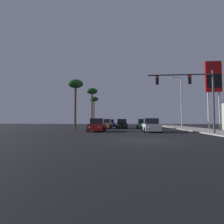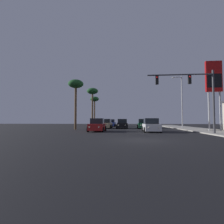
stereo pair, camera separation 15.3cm
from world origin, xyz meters
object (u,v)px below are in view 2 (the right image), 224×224
(car_tan, at_px, (106,124))
(car_black, at_px, (122,124))
(street_lamp, at_px, (181,99))
(car_green, at_px, (143,124))
(palm_tree_far, at_px, (95,100))
(gas_station_sign, at_px, (214,80))
(car_white, at_px, (151,126))
(car_blue, at_px, (111,123))
(traffic_light_mast, at_px, (194,89))
(car_red, at_px, (97,125))
(palm_tree_mid, at_px, (92,93))
(palm_tree_near, at_px, (76,86))

(car_tan, relative_size, car_black, 1.00)
(car_black, bearing_deg, street_lamp, 174.75)
(car_green, relative_size, palm_tree_far, 0.55)
(car_black, xyz_separation_m, gas_station_sign, (12.10, -8.19, 5.86))
(car_white, distance_m, gas_station_sign, 10.22)
(car_blue, bearing_deg, car_green, 125.59)
(car_tan, bearing_deg, palm_tree_far, -70.52)
(traffic_light_mast, xyz_separation_m, palm_tree_far, (-15.83, 28.08, 2.17))
(car_red, relative_size, traffic_light_mast, 0.64)
(car_red, xyz_separation_m, gas_station_sign, (15.07, 1.01, 5.86))
(traffic_light_mast, bearing_deg, car_green, 108.33)
(street_lamp, relative_size, palm_tree_far, 1.13)
(car_blue, relative_size, car_green, 1.00)
(palm_tree_far, distance_m, palm_tree_mid, 10.11)
(traffic_light_mast, distance_m, gas_station_sign, 6.66)
(car_red, distance_m, traffic_light_mast, 12.12)
(car_green, height_order, traffic_light_mast, traffic_light_mast)
(car_blue, relative_size, palm_tree_near, 0.55)
(traffic_light_mast, distance_m, palm_tree_mid, 23.25)
(palm_tree_near, bearing_deg, gas_station_sign, -9.75)
(car_black, xyz_separation_m, traffic_light_mast, (7.86, -12.95, 3.94))
(car_blue, height_order, car_white, same)
(palm_tree_near, bearing_deg, car_white, -23.29)
(car_blue, xyz_separation_m, car_red, (-0.09, -18.52, 0.00))
(car_black, relative_size, palm_tree_near, 0.55)
(traffic_light_mast, bearing_deg, car_red, 160.87)
(car_green, distance_m, car_black, 3.73)
(car_green, relative_size, street_lamp, 0.48)
(car_tan, relative_size, palm_tree_far, 0.55)
(car_blue, bearing_deg, traffic_light_mast, 117.28)
(car_white, height_order, gas_station_sign, gas_station_sign)
(car_black, distance_m, car_white, 10.36)
(car_white, distance_m, palm_tree_far, 28.10)
(car_black, bearing_deg, car_green, 171.56)
(car_tan, distance_m, car_blue, 9.87)
(car_tan, height_order, palm_tree_mid, palm_tree_mid)
(car_blue, distance_m, palm_tree_far, 9.84)
(palm_tree_mid, bearing_deg, car_white, -54.87)
(car_white, bearing_deg, gas_station_sign, -170.39)
(car_red, distance_m, palm_tree_far, 25.57)
(palm_tree_far, height_order, palm_tree_near, palm_tree_far)
(palm_tree_near, bearing_deg, street_lamp, 13.78)
(traffic_light_mast, bearing_deg, street_lamp, 79.11)
(car_green, bearing_deg, car_white, 92.37)
(car_blue, distance_m, palm_tree_mid, 8.57)
(car_tan, distance_m, palm_tree_mid, 9.38)
(car_green, distance_m, palm_tree_near, 13.23)
(car_tan, distance_m, car_black, 2.92)
(car_green, height_order, palm_tree_mid, palm_tree_mid)
(car_tan, distance_m, palm_tree_near, 8.60)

